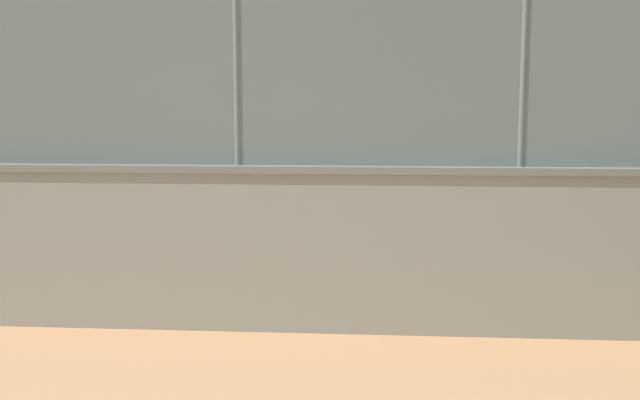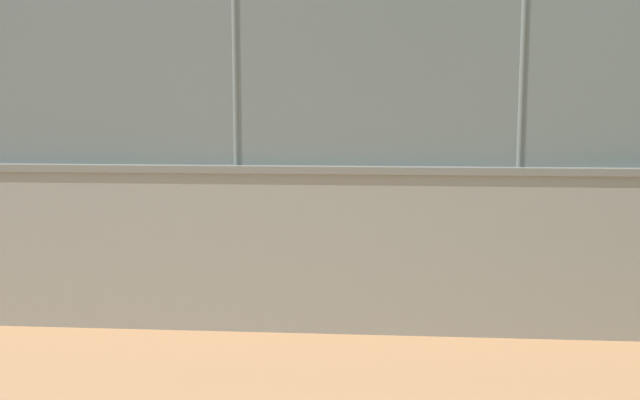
# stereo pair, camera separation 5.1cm
# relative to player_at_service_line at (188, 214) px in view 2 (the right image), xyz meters

# --- Properties ---
(ground_plane) EXTENTS (260.00, 260.00, 0.00)m
(ground_plane) POSITION_rel_player_at_service_line_xyz_m (0.30, -7.56, -0.89)
(ground_plane) COLOR tan
(perimeter_wall) EXTENTS (25.12, 1.05, 1.87)m
(perimeter_wall) POSITION_rel_player_at_service_line_xyz_m (-1.20, 2.74, 0.05)
(perimeter_wall) COLOR gray
(perimeter_wall) RESTS_ON ground_plane
(fence_panel_on_wall) EXTENTS (24.68, 0.75, 2.40)m
(fence_panel_on_wall) POSITION_rel_player_at_service_line_xyz_m (-1.20, 2.74, 2.17)
(fence_panel_on_wall) COLOR slate
(fence_panel_on_wall) RESTS_ON perimeter_wall
(player_at_service_line) EXTENTS (1.08, 0.67, 1.52)m
(player_at_service_line) POSITION_rel_player_at_service_line_xyz_m (0.00, 0.00, 0.00)
(player_at_service_line) COLOR black
(player_at_service_line) RESTS_ON ground_plane
(player_foreground_swinging) EXTENTS (0.75, 1.24, 1.59)m
(player_foreground_swinging) POSITION_rel_player_at_service_line_xyz_m (-1.74, -3.48, 0.04)
(player_foreground_swinging) COLOR navy
(player_foreground_swinging) RESTS_ON ground_plane
(player_crossing_court) EXTENTS (1.06, 0.75, 1.62)m
(player_crossing_court) POSITION_rel_player_at_service_line_xyz_m (-5.19, -1.23, 0.06)
(player_crossing_court) COLOR black
(player_crossing_court) RESTS_ON ground_plane
(sports_ball) EXTENTS (0.15, 0.15, 0.15)m
(sports_ball) POSITION_rel_player_at_service_line_xyz_m (-0.57, 1.26, -0.82)
(sports_ball) COLOR #3399D8
(sports_ball) RESTS_ON ground_plane
(courtside_bench) EXTENTS (1.61, 0.42, 0.87)m
(courtside_bench) POSITION_rel_player_at_service_line_xyz_m (-3.63, 0.76, -0.43)
(courtside_bench) COLOR brown
(courtside_bench) RESTS_ON ground_plane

